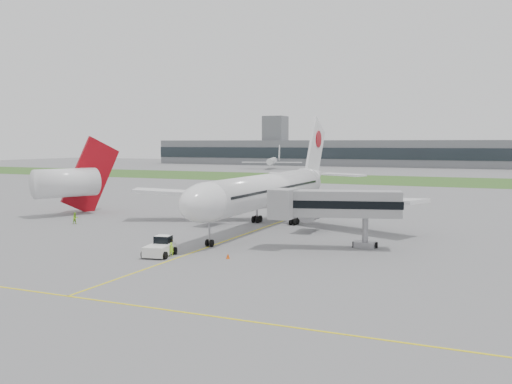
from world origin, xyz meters
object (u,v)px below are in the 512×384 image
at_px(ground_crew_near, 171,249).
at_px(neighbor_aircraft, 70,182).
at_px(airliner, 270,189).
at_px(jet_bridge, 332,204).
at_px(pushback_tug, 160,247).

distance_m(ground_crew_near, neighbor_aircraft, 44.62).
height_order(airliner, ground_crew_near, airliner).
relative_size(jet_bridge, neighbor_aircraft, 0.84).
height_order(airliner, jet_bridge, airliner).
bearing_deg(pushback_tug, jet_bridge, 27.12).
height_order(jet_bridge, ground_crew_near, jet_bridge).
distance_m(jet_bridge, neighbor_aircraft, 53.35).
relative_size(airliner, pushback_tug, 11.60).
xyz_separation_m(pushback_tug, ground_crew_near, (1.32, 0.16, -0.21)).
relative_size(jet_bridge, ground_crew_near, 9.58).
xyz_separation_m(jet_bridge, neighbor_aircraft, (-51.87, 12.48, 0.52)).
relative_size(pushback_tug, jet_bridge, 0.30).
relative_size(airliner, jet_bridge, 3.54).
bearing_deg(airliner, jet_bridge, -46.15).
xyz_separation_m(jet_bridge, ground_crew_near, (-15.15, -12.37, -4.57)).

